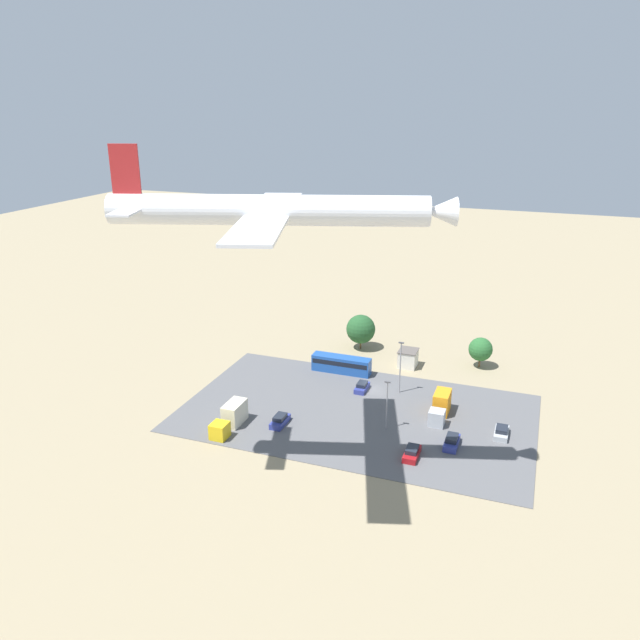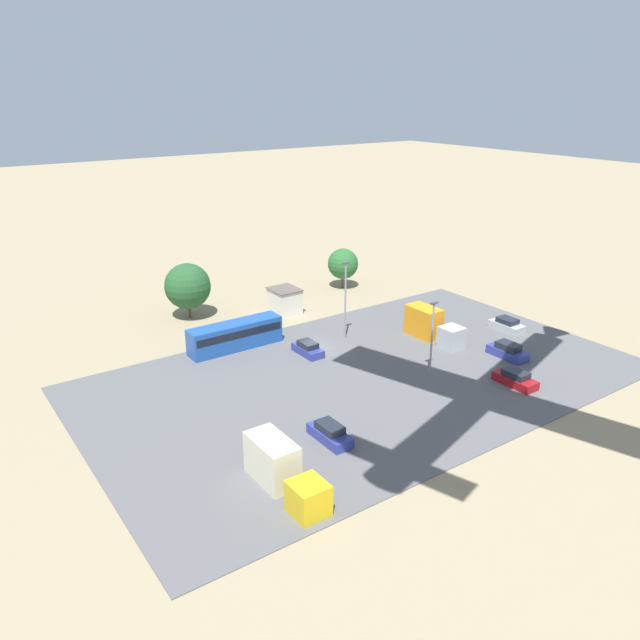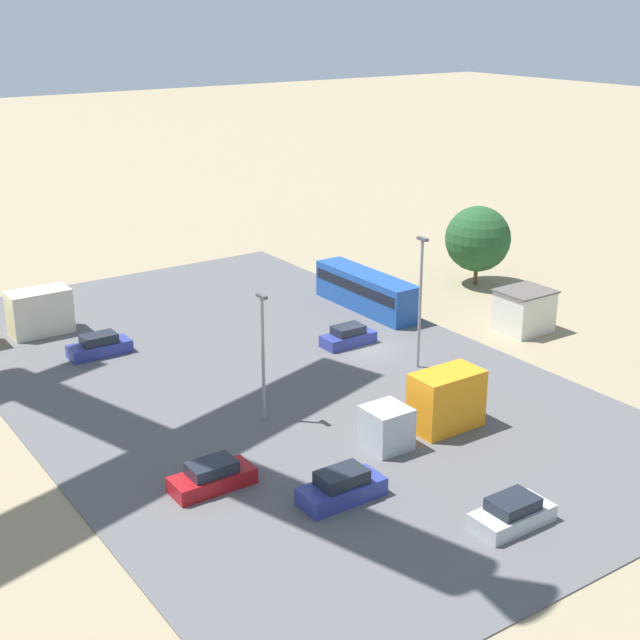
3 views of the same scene
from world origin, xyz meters
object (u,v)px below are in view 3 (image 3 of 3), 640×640
at_px(parked_car_1, 99,346).
at_px(bus, 366,290).
at_px(parked_truck_0, 22,317).
at_px(parked_car_0, 212,477).
at_px(parked_car_3, 348,337).
at_px(shed_building, 524,311).
at_px(parked_truck_1, 430,408).
at_px(parked_car_4, 512,514).
at_px(parked_car_2, 342,488).

bearing_deg(parked_car_1, bus, -97.13).
height_order(bus, parked_truck_0, parked_truck_0).
distance_m(parked_car_0, parked_car_3, 21.87).
height_order(shed_building, parked_car_1, shed_building).
relative_size(parked_car_1, parked_truck_1, 0.56).
bearing_deg(parked_car_1, parked_car_3, -118.16).
relative_size(parked_car_1, parked_car_4, 1.05).
bearing_deg(shed_building, parked_car_0, 103.58).
distance_m(bus, parked_truck_1, 22.50).
height_order(parked_car_0, parked_car_1, parked_car_1).
bearing_deg(parked_car_4, shed_building, -47.81).
relative_size(parked_car_2, parked_truck_1, 0.57).
height_order(bus, parked_car_4, bus).
distance_m(parked_car_0, parked_truck_0, 27.74).
distance_m(shed_building, parked_car_2, 28.73).
distance_m(parked_car_4, parked_truck_1, 10.19).
xyz_separation_m(parked_car_2, parked_truck_0, (32.45, 5.97, 0.87)).
bearing_deg(parked_car_1, parked_truck_1, -153.60).
distance_m(parked_car_1, parked_car_3, 17.87).
bearing_deg(parked_car_1, shed_building, -115.30).
bearing_deg(parked_car_1, parked_car_0, 174.12).
bearing_deg(parked_car_0, parked_car_3, 125.00).
xyz_separation_m(bus, parked_truck_1, (-19.87, 10.55, -0.03)).
xyz_separation_m(shed_building, parked_truck_1, (-9.05, 17.44, 0.04)).
relative_size(bus, parked_car_2, 2.42).
distance_m(shed_building, parked_truck_1, 19.64).
bearing_deg(shed_building, parked_truck_1, 117.43).
bearing_deg(bus, parked_car_3, 43.58).
distance_m(parked_car_3, parked_truck_0, 24.38).
bearing_deg(bus, parked_truck_0, -20.61).
height_order(shed_building, parked_car_2, shed_building).
xyz_separation_m(parked_car_1, parked_car_4, (-32.22, -8.04, -0.04)).
xyz_separation_m(parked_car_4, parked_truck_0, (38.93, 11.36, 0.95)).
xyz_separation_m(parked_car_3, parked_truck_0, (15.15, 19.08, 0.94)).
distance_m(parked_car_3, parked_truck_1, 14.90).
bearing_deg(parked_car_3, bus, 133.58).
height_order(parked_car_0, parked_car_3, parked_car_0).
height_order(parked_car_3, parked_truck_1, parked_truck_1).
height_order(parked_car_2, parked_car_3, parked_car_2).
distance_m(shed_building, parked_truck_0, 37.85).
bearing_deg(parked_truck_0, parked_car_2, -169.57).
bearing_deg(parked_car_1, parked_car_4, -166.00).
height_order(shed_building, parked_car_0, shed_building).
xyz_separation_m(shed_building, parked_truck_0, (20.25, 31.98, -0.01)).
height_order(parked_car_0, parked_car_2, parked_car_2).
height_order(shed_building, bus, shed_building).
height_order(shed_building, parked_truck_1, parked_truck_1).
relative_size(parked_car_0, parked_car_1, 1.00).
bearing_deg(bus, parked_car_1, -7.13).
xyz_separation_m(shed_building, parked_car_0, (-7.44, 30.81, -0.94)).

